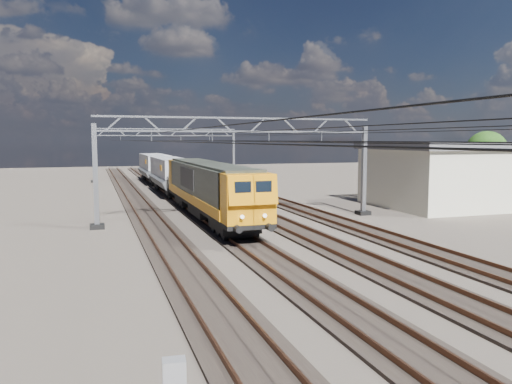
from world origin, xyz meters
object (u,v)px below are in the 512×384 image
object	(u,v)px
catenary_gantry_mid	(241,165)
trackside_cabinet	(174,375)
catenary_gantry_far	(167,152)
tree_far	(490,154)
hopper_wagon_lead	(171,172)
locomotive	(209,187)
hopper_wagon_mid	(154,166)
industrial_shed	(480,173)

from	to	relation	value
catenary_gantry_mid	trackside_cabinet	bearing A→B (deg)	-109.53
catenary_gantry_far	tree_far	size ratio (longest dim) A/B	3.05
hopper_wagon_lead	trackside_cabinet	bearing A→B (deg)	-98.43
trackside_cabinet	tree_far	size ratio (longest dim) A/B	0.21
locomotive	trackside_cabinet	bearing A→B (deg)	-104.30
locomotive	trackside_cabinet	distance (m)	25.39
locomotive	tree_far	xyz separation A→B (m)	(32.32, 8.52, 1.82)
tree_far	catenary_gantry_mid	bearing A→B (deg)	-162.10
catenary_gantry_mid	hopper_wagon_mid	world-z (taller)	catenary_gantry_mid
industrial_shed	tree_far	distance (m)	11.48
tree_far	hopper_wagon_mid	bearing A→B (deg)	144.12
catenary_gantry_mid	tree_far	bearing A→B (deg)	17.90
hopper_wagon_mid	locomotive	bearing A→B (deg)	-90.00
locomotive	hopper_wagon_mid	world-z (taller)	locomotive
hopper_wagon_mid	tree_far	xyz separation A→B (m)	(32.32, -23.38, 1.91)
catenary_gantry_mid	hopper_wagon_lead	distance (m)	19.14
hopper_wagon_lead	trackside_cabinet	size ratio (longest dim) A/B	9.61
locomotive	trackside_cabinet	size ratio (longest dim) A/B	15.60
hopper_wagon_lead	industrial_shed	world-z (taller)	industrial_shed
hopper_wagon_lead	industrial_shed	xyz separation A→B (m)	(24.00, -16.96, 0.49)
hopper_wagon_lead	tree_far	bearing A→B (deg)	-15.85
trackside_cabinet	industrial_shed	bearing A→B (deg)	45.40
industrial_shed	locomotive	bearing A→B (deg)	-178.26
industrial_shed	trackside_cabinet	bearing A→B (deg)	-140.10
trackside_cabinet	tree_far	world-z (taller)	tree_far
catenary_gantry_mid	catenary_gantry_far	world-z (taller)	same
catenary_gantry_far	trackside_cabinet	bearing A→B (deg)	-97.93
locomotive	tree_far	world-z (taller)	tree_far
locomotive	industrial_shed	world-z (taller)	industrial_shed
hopper_wagon_mid	industrial_shed	distance (m)	39.34
hopper_wagon_lead	hopper_wagon_mid	bearing A→B (deg)	90.00
hopper_wagon_lead	hopper_wagon_mid	size ratio (longest dim) A/B	1.00
locomotive	trackside_cabinet	xyz separation A→B (m)	(-6.27, -24.57, -1.29)
hopper_wagon_lead	hopper_wagon_mid	distance (m)	14.20
trackside_cabinet	hopper_wagon_mid	bearing A→B (deg)	89.17
trackside_cabinet	tree_far	bearing A→B (deg)	46.12
catenary_gantry_far	hopper_wagon_lead	world-z (taller)	catenary_gantry_far
hopper_wagon_lead	trackside_cabinet	distance (m)	42.75
catenary_gantry_far	hopper_wagon_lead	distance (m)	17.23
hopper_wagon_mid	industrial_shed	world-z (taller)	industrial_shed
locomotive	industrial_shed	bearing A→B (deg)	1.74
catenary_gantry_mid	industrial_shed	bearing A→B (deg)	5.19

